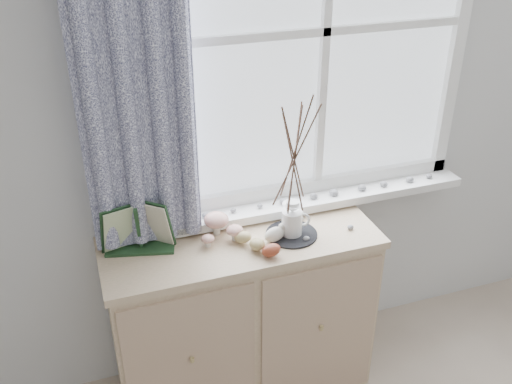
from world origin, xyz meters
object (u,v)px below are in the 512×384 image
at_px(toadstool_cluster, 220,225).
at_px(twig_pitcher, 294,154).
at_px(botanical_book, 139,230).
at_px(sideboard, 243,316).

bearing_deg(toadstool_cluster, twig_pitcher, -16.78).
distance_m(botanical_book, toadstool_cluster, 0.35).
bearing_deg(sideboard, botanical_book, 174.38).
height_order(sideboard, toadstool_cluster, toadstool_cluster).
relative_size(sideboard, twig_pitcher, 1.78).
distance_m(botanical_book, twig_pitcher, 0.70).
distance_m(sideboard, twig_pitcher, 0.84).
xyz_separation_m(botanical_book, twig_pitcher, (0.64, -0.07, 0.27)).
distance_m(sideboard, toadstool_cluster, 0.49).
relative_size(botanical_book, toadstool_cluster, 1.75).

